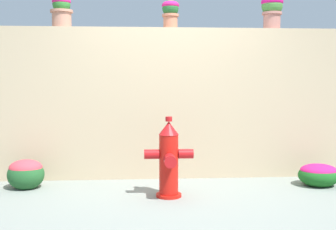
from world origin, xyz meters
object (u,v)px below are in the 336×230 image
potted_plant_2 (170,11)px  flower_bush_left (26,173)px  fire_hydrant (169,160)px  flower_bush_right (319,174)px  potted_plant_1 (62,10)px  potted_plant_3 (272,9)px

potted_plant_2 → flower_bush_left: size_ratio=0.85×
fire_hydrant → flower_bush_right: size_ratio=1.80×
potted_plant_1 → flower_bush_left: potted_plant_1 is taller
potted_plant_2 → flower_bush_right: potted_plant_2 is taller
potted_plant_2 → potted_plant_3: 1.31m
flower_bush_right → flower_bush_left: bearing=178.2°
potted_plant_1 → potted_plant_3: bearing=0.8°
potted_plant_2 → flower_bush_right: bearing=-19.7°
potted_plant_1 → potted_plant_2: size_ratio=1.10×
fire_hydrant → flower_bush_right: bearing=11.5°
potted_plant_1 → flower_bush_left: size_ratio=0.94×
potted_plant_3 → flower_bush_right: size_ratio=0.92×
potted_plant_2 → flower_bush_right: (1.70, -0.61, -1.96)m
potted_plant_3 → fire_hydrant: bearing=-144.1°
fire_hydrant → flower_bush_right: (1.79, 0.36, -0.26)m
flower_bush_left → flower_bush_right: size_ratio=0.87×
flower_bush_left → potted_plant_1: bearing=55.1°
flower_bush_left → flower_bush_right: (3.40, -0.11, -0.04)m
fire_hydrant → flower_bush_left: size_ratio=2.05×
potted_plant_3 → flower_bush_right: (0.39, -0.65, -2.01)m
potted_plant_2 → flower_bush_left: 2.61m
potted_plant_1 → potted_plant_3: size_ratio=0.89×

